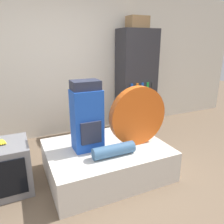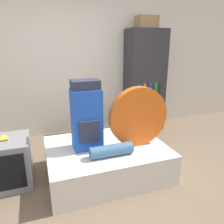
% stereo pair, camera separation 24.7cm
% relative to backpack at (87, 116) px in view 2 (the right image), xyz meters
% --- Properties ---
extents(ground_plane, '(16.00, 16.00, 0.00)m').
position_rel_backpack_xyz_m(ground_plane, '(0.16, -0.52, -0.81)').
color(ground_plane, brown).
extents(wall_back, '(8.00, 0.05, 2.60)m').
position_rel_backpack_xyz_m(wall_back, '(0.16, 1.58, 0.49)').
color(wall_back, silver).
rests_on(wall_back, ground_plane).
extents(bed, '(1.50, 1.15, 0.39)m').
position_rel_backpack_xyz_m(bed, '(0.23, -0.04, -0.61)').
color(bed, silver).
rests_on(bed, ground_plane).
extents(backpack, '(0.36, 0.29, 0.86)m').
position_rel_backpack_xyz_m(backpack, '(0.00, 0.00, 0.00)').
color(backpack, blue).
rests_on(backpack, bed).
extents(tent_bag, '(0.77, 0.11, 0.77)m').
position_rel_backpack_xyz_m(tent_bag, '(0.63, -0.14, -0.03)').
color(tent_bag, '#E05B19').
rests_on(tent_bag, bed).
extents(sleeping_roll, '(0.52, 0.14, 0.14)m').
position_rel_backpack_xyz_m(sleeping_roll, '(0.21, -0.32, -0.35)').
color(sleeping_roll, '#3D668E').
rests_on(sleeping_roll, bed).
extents(television, '(0.60, 0.57, 0.58)m').
position_rel_backpack_xyz_m(television, '(-0.99, 0.12, -0.52)').
color(television, gray).
rests_on(television, ground_plane).
extents(banana_bunch, '(0.12, 0.17, 0.03)m').
position_rel_backpack_xyz_m(banana_bunch, '(-0.97, 0.17, -0.21)').
color(banana_bunch, yellow).
rests_on(banana_bunch, television).
extents(bookshelf, '(0.72, 0.46, 1.92)m').
position_rel_backpack_xyz_m(bookshelf, '(1.46, 1.28, 0.15)').
color(bookshelf, '#2D2D33').
rests_on(bookshelf, ground_plane).
extents(cardboard_box, '(0.37, 0.27, 0.21)m').
position_rel_backpack_xyz_m(cardboard_box, '(1.44, 1.28, 1.22)').
color(cardboard_box, '#99754C').
rests_on(cardboard_box, bookshelf).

